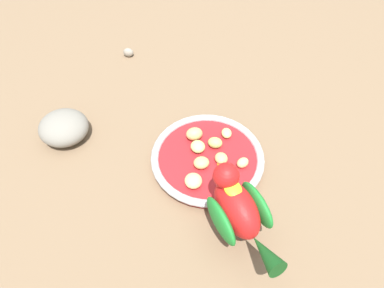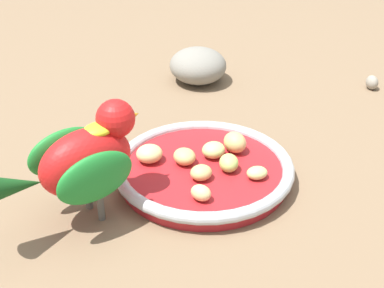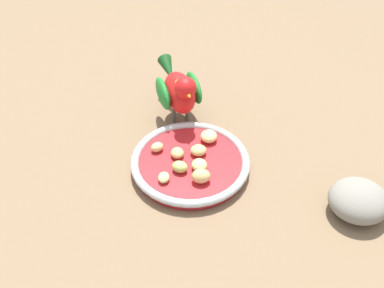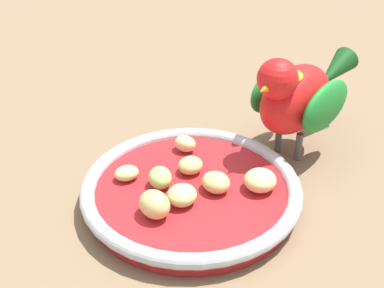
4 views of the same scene
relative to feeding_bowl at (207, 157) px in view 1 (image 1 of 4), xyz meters
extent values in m
plane|color=#7A6047|center=(-0.02, 0.00, -0.01)|extent=(4.00, 4.00, 0.00)
cylinder|color=#AD1E23|center=(0.00, 0.00, 0.00)|extent=(0.21, 0.21, 0.02)
torus|color=#B7BABF|center=(0.00, 0.00, 0.01)|extent=(0.23, 0.23, 0.02)
ellipsoid|color=#C6D17A|center=(-0.01, 0.02, 0.02)|extent=(0.03, 0.03, 0.02)
ellipsoid|color=#C6D17A|center=(0.06, 0.03, 0.01)|extent=(0.03, 0.03, 0.01)
ellipsoid|color=tan|center=(0.00, 0.05, 0.02)|extent=(0.04, 0.04, 0.03)
ellipsoid|color=tan|center=(-0.02, -0.02, 0.01)|extent=(0.04, 0.03, 0.02)
ellipsoid|color=#E5C67F|center=(0.05, -0.05, 0.01)|extent=(0.03, 0.02, 0.02)
ellipsoid|color=#B2CC66|center=(0.03, 0.02, 0.02)|extent=(0.04, 0.04, 0.02)
ellipsoid|color=#E5C67F|center=(-0.05, -0.05, 0.02)|extent=(0.03, 0.04, 0.02)
ellipsoid|color=tan|center=(0.02, -0.02, 0.01)|extent=(0.03, 0.03, 0.02)
cylinder|color=#59544C|center=(-0.04, -0.14, 0.00)|extent=(0.01, 0.01, 0.03)
cylinder|color=#59544C|center=(-0.01, -0.15, 0.00)|extent=(0.01, 0.01, 0.03)
ellipsoid|color=red|center=(-0.03, -0.15, 0.06)|extent=(0.06, 0.11, 0.08)
ellipsoid|color=#1E7F2D|center=(-0.06, -0.16, 0.06)|extent=(0.02, 0.09, 0.06)
ellipsoid|color=#1E7F2D|center=(0.01, -0.16, 0.06)|extent=(0.02, 0.09, 0.06)
cone|color=#144719|center=(-0.03, -0.23, 0.06)|extent=(0.03, 0.07, 0.05)
sphere|color=red|center=(-0.03, -0.11, 0.10)|extent=(0.04, 0.04, 0.04)
cone|color=orange|center=(-0.03, -0.09, 0.09)|extent=(0.02, 0.02, 0.02)
ellipsoid|color=yellow|center=(-0.03, -0.13, 0.09)|extent=(0.03, 0.04, 0.01)
ellipsoid|color=gray|center=(-0.24, 0.19, 0.02)|extent=(0.14, 0.14, 0.06)
ellipsoid|color=gray|center=(-0.02, 0.40, 0.00)|extent=(0.03, 0.03, 0.02)
camera|label=1|loc=(-0.22, -0.36, 0.57)|focal=32.65mm
camera|label=2|loc=(0.43, -0.39, 0.37)|focal=50.81mm
camera|label=3|loc=(0.21, 0.60, 0.63)|focal=43.76mm
camera|label=4|loc=(-0.29, 0.34, 0.35)|focal=51.65mm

